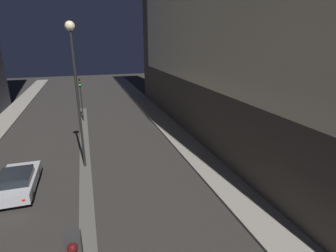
% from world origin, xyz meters
% --- Properties ---
extents(median_strip, '(0.74, 30.77, 0.13)m').
position_xyz_m(median_strip, '(0.00, 16.38, 0.07)').
color(median_strip, '#56544F').
rests_on(median_strip, ground).
extents(traffic_light_mid, '(0.32, 0.42, 4.56)m').
position_xyz_m(traffic_light_mid, '(0.00, 26.23, 3.48)').
color(traffic_light_mid, black).
rests_on(traffic_light_mid, median_strip).
extents(street_lamp, '(0.56, 0.56, 9.19)m').
position_xyz_m(street_lamp, '(0.00, 15.22, 6.53)').
color(street_lamp, black).
rests_on(street_lamp, median_strip).
extents(car_left_lane, '(1.90, 4.18, 1.33)m').
position_xyz_m(car_left_lane, '(-3.65, 13.24, 0.70)').
color(car_left_lane, '#B2B2B7').
rests_on(car_left_lane, ground).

